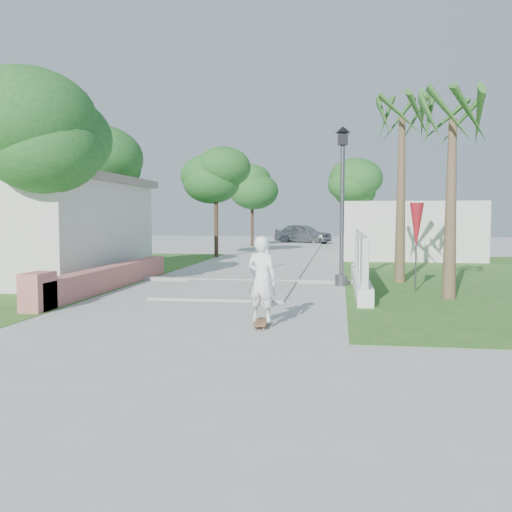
% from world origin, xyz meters
% --- Properties ---
extents(ground, '(90.00, 90.00, 0.00)m').
position_xyz_m(ground, '(0.00, 0.00, 0.00)').
color(ground, '#B7B7B2').
rests_on(ground, ground).
extents(path_strip, '(3.20, 36.00, 0.06)m').
position_xyz_m(path_strip, '(0.00, 20.00, 0.03)').
color(path_strip, '#B7B7B2').
rests_on(path_strip, ground).
extents(curb, '(6.50, 0.25, 0.10)m').
position_xyz_m(curb, '(0.00, 6.00, 0.05)').
color(curb, '#999993').
rests_on(curb, ground).
extents(grass_left, '(8.00, 20.00, 0.01)m').
position_xyz_m(grass_left, '(-7.00, 8.00, 0.01)').
color(grass_left, '#266921').
rests_on(grass_left, ground).
extents(grass_right, '(8.00, 20.00, 0.01)m').
position_xyz_m(grass_right, '(7.00, 8.00, 0.01)').
color(grass_right, '#266921').
rests_on(grass_right, ground).
extents(pink_wall, '(0.45, 8.20, 0.80)m').
position_xyz_m(pink_wall, '(-3.30, 3.55, 0.31)').
color(pink_wall, tan).
rests_on(pink_wall, ground).
extents(lattice_fence, '(0.35, 7.00, 1.50)m').
position_xyz_m(lattice_fence, '(3.40, 5.00, 0.54)').
color(lattice_fence, white).
rests_on(lattice_fence, ground).
extents(building_right, '(6.00, 8.00, 2.60)m').
position_xyz_m(building_right, '(6.00, 18.00, 1.30)').
color(building_right, silver).
rests_on(building_right, ground).
extents(street_lamp, '(0.44, 0.44, 4.44)m').
position_xyz_m(street_lamp, '(2.90, 5.50, 2.43)').
color(street_lamp, '#59595E').
rests_on(street_lamp, ground).
extents(bollard, '(0.14, 0.14, 1.09)m').
position_xyz_m(bollard, '(0.20, 10.00, 0.58)').
color(bollard, white).
rests_on(bollard, ground).
extents(patio_umbrella, '(0.36, 0.36, 2.30)m').
position_xyz_m(patio_umbrella, '(4.80, 4.50, 1.69)').
color(patio_umbrella, '#59595E').
rests_on(patio_umbrella, ground).
extents(tree_left_near, '(3.60, 3.60, 5.28)m').
position_xyz_m(tree_left_near, '(-4.48, 2.98, 3.82)').
color(tree_left_near, '#4C3826').
rests_on(tree_left_near, ground).
extents(tree_left_mid, '(3.20, 3.20, 4.85)m').
position_xyz_m(tree_left_mid, '(-5.48, 8.48, 3.50)').
color(tree_left_mid, '#4C3826').
rests_on(tree_left_mid, ground).
extents(tree_path_left, '(3.40, 3.40, 5.23)m').
position_xyz_m(tree_path_left, '(-2.98, 15.98, 3.82)').
color(tree_path_left, '#4C3826').
rests_on(tree_path_left, ground).
extents(tree_path_right, '(3.00, 3.00, 4.79)m').
position_xyz_m(tree_path_right, '(3.22, 19.98, 3.49)').
color(tree_path_right, '#4C3826').
rests_on(tree_path_right, ground).
extents(tree_path_far, '(3.20, 3.20, 5.17)m').
position_xyz_m(tree_path_far, '(-2.78, 25.98, 3.82)').
color(tree_path_far, '#4C3826').
rests_on(tree_path_far, ground).
extents(palm_far, '(1.80, 1.80, 5.30)m').
position_xyz_m(palm_far, '(4.60, 6.50, 4.48)').
color(palm_far, brown).
rests_on(palm_far, ground).
extents(palm_near, '(1.80, 1.80, 4.70)m').
position_xyz_m(palm_near, '(5.40, 3.20, 3.95)').
color(palm_near, brown).
rests_on(palm_near, ground).
extents(skateboarder, '(0.64, 2.78, 1.61)m').
position_xyz_m(skateboarder, '(1.46, -0.62, 0.82)').
color(skateboarder, brown).
rests_on(skateboarder, ground).
extents(dog, '(0.35, 0.49, 0.35)m').
position_xyz_m(dog, '(1.28, 1.46, 0.19)').
color(dog, white).
rests_on(dog, ground).
extents(parked_car, '(4.49, 3.15, 1.42)m').
position_xyz_m(parked_car, '(0.23, 30.63, 0.71)').
color(parked_car, '#9EA0A5').
rests_on(parked_car, ground).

